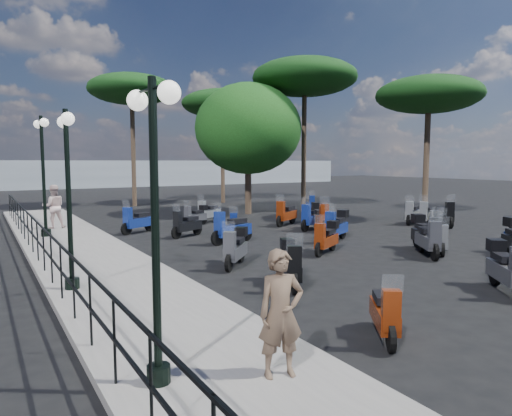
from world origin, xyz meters
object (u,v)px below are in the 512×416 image
scooter_16 (320,217)px  pine_2 (132,90)px  scooter_14 (428,240)px  scooter_27 (444,215)px  scooter_1 (385,315)px  scooter_21 (426,234)px  pine_0 (222,104)px  scooter_4 (186,225)px  scooter_30 (426,214)px  scooter_22 (313,217)px  woman (281,313)px  scooter_15 (336,226)px  scooter_9 (231,229)px  scooter_29 (310,205)px  pine_3 (429,95)px  broadleaf_tree (248,129)px  scooter_8 (326,238)px  pine_1 (305,78)px  lamp_post_2 (43,168)px  scooter_28 (412,214)px  scooter_11 (195,216)px  lamp_post_1 (68,188)px  scooter_17 (208,213)px  scooter_20 (441,239)px  scooter_26 (439,228)px  lamp_post_0 (155,213)px  scooter_23 (286,214)px  scooter_5 (137,221)px  scooter_10 (234,225)px  pedestrian_far (54,207)px  scooter_3 (235,249)px  scooter_7 (507,269)px

scooter_16 → pine_2: 16.40m
scooter_14 → scooter_27: scooter_27 is taller
scooter_1 → scooter_21: (6.66, 4.44, 0.15)m
pine_0 → scooter_1: bearing=-111.4°
scooter_4 → scooter_30: bearing=-128.3°
scooter_21 → scooter_22: size_ratio=1.01×
woman → pine_2: size_ratio=0.19×
scooter_4 → scooter_27: 11.34m
scooter_15 → pine_2: pine_2 is taller
scooter_9 → scooter_29: scooter_9 is taller
scooter_30 → pine_3: 6.02m
broadleaf_tree → scooter_8: bearing=-108.0°
pine_1 → pine_2: 11.07m
scooter_22 → scooter_15: bearing=136.8°
lamp_post_2 → scooter_28: 15.67m
scooter_11 → broadleaf_tree: (4.41, 2.82, 4.19)m
lamp_post_2 → broadleaf_tree: (10.63, 3.45, 2.00)m
lamp_post_2 → scooter_27: lamp_post_2 is taller
lamp_post_1 → scooter_21: 10.70m
scooter_30 → scooter_17: bearing=29.1°
scooter_20 → scooter_15: bearing=-21.7°
scooter_26 → scooter_11: bearing=-9.0°
scooter_27 → pine_0: size_ratio=0.21×
lamp_post_0 → scooter_23: lamp_post_0 is taller
lamp_post_1 → scooter_5: (3.77, 7.72, -1.84)m
broadleaf_tree → scooter_28: bearing=-59.9°
scooter_27 → scooter_23: bearing=-2.4°
scooter_10 → scooter_30: bearing=-159.8°
scooter_16 → scooter_28: (4.93, -0.63, -0.08)m
pedestrian_far → scooter_17: pedestrian_far is taller
scooter_14 → scooter_16: scooter_16 is taller
scooter_3 → pine_0: 20.80m
scooter_21 → pine_3: bearing=-113.6°
scooter_3 → broadleaf_tree: 13.39m
scooter_10 → scooter_17: (0.82, 4.04, 0.05)m
pedestrian_far → scooter_21: 14.33m
pine_2 → pine_3: size_ratio=1.19×
scooter_17 → pine_0: bearing=-58.0°
scooter_4 → scooter_27: size_ratio=0.95×
scooter_14 → broadleaf_tree: bearing=-60.2°
scooter_8 → pine_1: bearing=-62.8°
scooter_11 → scooter_14: 10.38m
lamp_post_2 → scooter_30: lamp_post_2 is taller
scooter_9 → scooter_15: scooter_9 is taller
lamp_post_1 → woman: (1.55, -5.63, -1.35)m
scooter_7 → scooter_10: (-1.37, 9.88, -0.12)m
scooter_16 → pine_1: bearing=-97.1°
scooter_10 → scooter_15: bearing=162.6°
scooter_14 → pine_1: (4.45, 12.03, 7.04)m
scooter_22 → pine_3: 8.95m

